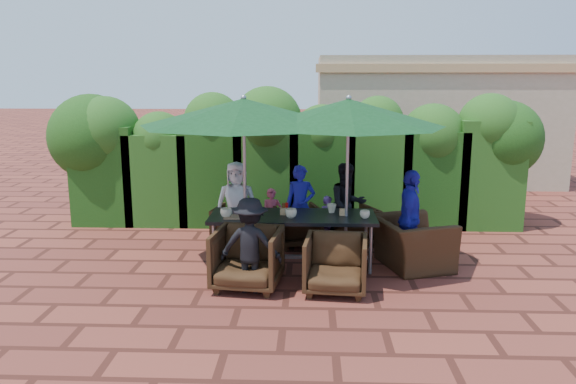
{
  "coord_description": "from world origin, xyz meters",
  "views": [
    {
      "loc": [
        0.29,
        -7.93,
        2.71
      ],
      "look_at": [
        -0.05,
        0.4,
        0.99
      ],
      "focal_mm": 35.0,
      "sensor_mm": 36.0,
      "label": 1
    }
  ],
  "objects_px": {
    "chair_far_mid": "(297,223)",
    "dining_table": "(293,220)",
    "umbrella_left": "(244,112)",
    "chair_far_right": "(353,224)",
    "chair_near_left": "(247,256)",
    "chair_near_right": "(336,262)",
    "umbrella_right": "(348,113)",
    "chair_end_right": "(412,235)",
    "chair_far_left": "(236,223)"
  },
  "relations": [
    {
      "from": "umbrella_left",
      "to": "umbrella_right",
      "type": "xyz_separation_m",
      "value": [
        1.46,
        -0.07,
        -0.0
      ]
    },
    {
      "from": "chair_near_left",
      "to": "umbrella_right",
      "type": "bearing_deg",
      "value": 41.25
    },
    {
      "from": "umbrella_left",
      "to": "umbrella_right",
      "type": "relative_size",
      "value": 1.1
    },
    {
      "from": "dining_table",
      "to": "chair_end_right",
      "type": "bearing_deg",
      "value": -0.3
    },
    {
      "from": "dining_table",
      "to": "umbrella_right",
      "type": "height_order",
      "value": "umbrella_right"
    },
    {
      "from": "umbrella_left",
      "to": "chair_end_right",
      "type": "distance_m",
      "value": 2.97
    },
    {
      "from": "dining_table",
      "to": "chair_near_left",
      "type": "height_order",
      "value": "chair_near_left"
    },
    {
      "from": "chair_near_left",
      "to": "chair_end_right",
      "type": "distance_m",
      "value": 2.46
    },
    {
      "from": "umbrella_left",
      "to": "chair_far_right",
      "type": "distance_m",
      "value": 2.66
    },
    {
      "from": "dining_table",
      "to": "chair_far_right",
      "type": "xyz_separation_m",
      "value": [
        0.95,
        1.02,
        -0.32
      ]
    },
    {
      "from": "chair_far_mid",
      "to": "chair_end_right",
      "type": "xyz_separation_m",
      "value": [
        1.68,
        -0.99,
        0.11
      ]
    },
    {
      "from": "chair_far_right",
      "to": "chair_end_right",
      "type": "height_order",
      "value": "chair_end_right"
    },
    {
      "from": "chair_far_mid",
      "to": "chair_near_left",
      "type": "bearing_deg",
      "value": 55.7
    },
    {
      "from": "chair_end_right",
      "to": "chair_far_left",
      "type": "bearing_deg",
      "value": 50.94
    },
    {
      "from": "chair_near_right",
      "to": "umbrella_right",
      "type": "bearing_deg",
      "value": 84.95
    },
    {
      "from": "chair_near_right",
      "to": "dining_table",
      "type": "bearing_deg",
      "value": 125.06
    },
    {
      "from": "umbrella_left",
      "to": "chair_far_left",
      "type": "height_order",
      "value": "umbrella_left"
    },
    {
      "from": "chair_far_left",
      "to": "chair_near_left",
      "type": "xyz_separation_m",
      "value": [
        0.41,
        -1.96,
        0.09
      ]
    },
    {
      "from": "chair_near_right",
      "to": "chair_near_left",
      "type": "bearing_deg",
      "value": -179.53
    },
    {
      "from": "chair_near_left",
      "to": "chair_near_right",
      "type": "height_order",
      "value": "chair_near_left"
    },
    {
      "from": "chair_end_right",
      "to": "chair_near_right",
      "type": "bearing_deg",
      "value": 114.12
    },
    {
      "from": "chair_near_right",
      "to": "chair_end_right",
      "type": "relative_size",
      "value": 0.74
    },
    {
      "from": "dining_table",
      "to": "chair_far_right",
      "type": "relative_size",
      "value": 3.38
    },
    {
      "from": "umbrella_left",
      "to": "chair_far_mid",
      "type": "height_order",
      "value": "umbrella_left"
    },
    {
      "from": "dining_table",
      "to": "chair_far_mid",
      "type": "distance_m",
      "value": 1.03
    },
    {
      "from": "umbrella_right",
      "to": "chair_far_left",
      "type": "distance_m",
      "value": 2.76
    },
    {
      "from": "dining_table",
      "to": "chair_near_right",
      "type": "distance_m",
      "value": 1.21
    },
    {
      "from": "dining_table",
      "to": "umbrella_left",
      "type": "distance_m",
      "value": 1.69
    },
    {
      "from": "umbrella_left",
      "to": "chair_near_left",
      "type": "height_order",
      "value": "umbrella_left"
    },
    {
      "from": "chair_near_left",
      "to": "chair_near_right",
      "type": "relative_size",
      "value": 1.08
    },
    {
      "from": "umbrella_left",
      "to": "chair_near_left",
      "type": "distance_m",
      "value": 2.03
    },
    {
      "from": "umbrella_left",
      "to": "dining_table",
      "type": "bearing_deg",
      "value": -3.91
    },
    {
      "from": "dining_table",
      "to": "chair_near_left",
      "type": "xyz_separation_m",
      "value": [
        -0.56,
        -0.92,
        -0.24
      ]
    },
    {
      "from": "dining_table",
      "to": "chair_near_right",
      "type": "relative_size",
      "value": 2.98
    },
    {
      "from": "chair_far_right",
      "to": "chair_near_left",
      "type": "relative_size",
      "value": 0.82
    },
    {
      "from": "chair_far_mid",
      "to": "chair_near_right",
      "type": "bearing_deg",
      "value": 88.27
    },
    {
      "from": "chair_far_right",
      "to": "chair_near_left",
      "type": "bearing_deg",
      "value": 27.88
    },
    {
      "from": "chair_end_right",
      "to": "chair_far_mid",
      "type": "bearing_deg",
      "value": 41.76
    },
    {
      "from": "chair_far_left",
      "to": "chair_end_right",
      "type": "xyz_separation_m",
      "value": [
        2.68,
        -1.05,
        0.13
      ]
    },
    {
      "from": "dining_table",
      "to": "umbrella_right",
      "type": "distance_m",
      "value": 1.72
    },
    {
      "from": "chair_near_right",
      "to": "umbrella_left",
      "type": "bearing_deg",
      "value": 145.44
    },
    {
      "from": "chair_far_left",
      "to": "chair_far_mid",
      "type": "height_order",
      "value": "chair_far_mid"
    },
    {
      "from": "chair_far_right",
      "to": "chair_near_left",
      "type": "distance_m",
      "value": 2.46
    },
    {
      "from": "chair_far_mid",
      "to": "dining_table",
      "type": "bearing_deg",
      "value": 71.03
    },
    {
      "from": "dining_table",
      "to": "chair_far_left",
      "type": "height_order",
      "value": "dining_table"
    },
    {
      "from": "umbrella_right",
      "to": "chair_far_right",
      "type": "height_order",
      "value": "umbrella_right"
    },
    {
      "from": "umbrella_left",
      "to": "chair_far_mid",
      "type": "xyz_separation_m",
      "value": [
        0.73,
        0.94,
        -1.85
      ]
    },
    {
      "from": "umbrella_left",
      "to": "umbrella_right",
      "type": "height_order",
      "value": "same"
    },
    {
      "from": "chair_far_mid",
      "to": "chair_far_right",
      "type": "bearing_deg",
      "value": 165.61
    },
    {
      "from": "chair_far_left",
      "to": "chair_near_right",
      "type": "distance_m",
      "value": 2.58
    }
  ]
}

